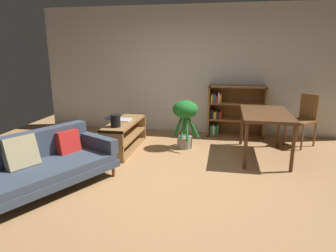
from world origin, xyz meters
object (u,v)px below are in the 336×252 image
media_console (125,136)px  dining_table (266,117)px  fabric_couch (40,163)px  potted_floor_plant (185,116)px  bookshelf (233,111)px  open_laptop (120,119)px  dining_chair_near (304,117)px  desk_speaker (116,121)px

media_console → dining_table: dining_table is taller
fabric_couch → media_console: fabric_couch is taller
media_console → potted_floor_plant: size_ratio=1.55×
bookshelf → open_laptop: bearing=-149.3°
media_console → bookshelf: (1.95, 1.31, 0.27)m
potted_floor_plant → dining_table: 1.40m
open_laptop → potted_floor_plant: size_ratio=0.51×
open_laptop → dining_chair_near: dining_chair_near is taller
fabric_couch → potted_floor_plant: potted_floor_plant is taller
potted_floor_plant → dining_chair_near: size_ratio=0.91×
dining_chair_near → bookshelf: size_ratio=0.85×
desk_speaker → bookshelf: bearing=41.1°
open_laptop → potted_floor_plant: potted_floor_plant is taller
fabric_couch → open_laptop: (0.45, 1.82, 0.20)m
potted_floor_plant → fabric_couch: bearing=-128.9°
open_laptop → bookshelf: (2.05, 1.22, -0.02)m
fabric_couch → bookshelf: (2.51, 3.04, 0.18)m
fabric_couch → dining_table: dining_table is taller
desk_speaker → bookshelf: bookshelf is taller
fabric_couch → dining_chair_near: (3.83, 2.61, 0.19)m
fabric_couch → potted_floor_plant: bearing=51.1°
open_laptop → potted_floor_plant: 1.20m
dining_table → dining_chair_near: bearing=44.8°
fabric_couch → dining_chair_near: 4.64m
open_laptop → desk_speaker: (0.10, -0.49, 0.09)m
desk_speaker → bookshelf: 2.60m
desk_speaker → dining_table: size_ratio=0.15×
bookshelf → potted_floor_plant: bearing=-130.8°
open_laptop → dining_table: bearing=-0.2°
open_laptop → dining_table: (2.56, -0.01, 0.15)m
fabric_couch → media_console: bearing=72.0°
open_laptop → dining_table: dining_table is taller
desk_speaker → dining_chair_near: size_ratio=0.21×
fabric_couch → media_console: (0.56, 1.73, -0.09)m
desk_speaker → fabric_couch: bearing=-112.5°
media_console → open_laptop: (-0.11, 0.09, 0.28)m
desk_speaker → dining_chair_near: bearing=21.4°
dining_table → bookshelf: size_ratio=1.16×
open_laptop → bookshelf: size_ratio=0.39×
desk_speaker → dining_table: 2.51m
media_console → potted_floor_plant: bearing=15.5°
media_console → bookshelf: bearing=33.9°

